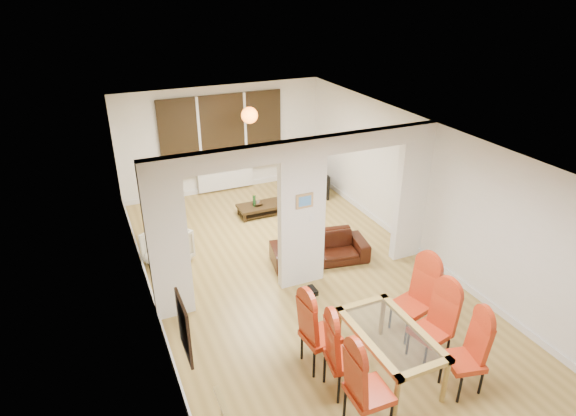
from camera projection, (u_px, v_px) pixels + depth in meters
floor at (301, 281)px, 8.47m from camera, size 5.00×9.00×0.01m
room_walls at (302, 215)px, 7.91m from camera, size 5.00×9.00×2.60m
divider_wall at (302, 215)px, 7.91m from camera, size 5.00×0.18×2.60m
bay_window_blinds at (222, 132)px, 11.49m from camera, size 3.00×0.08×1.80m
radiator at (226, 179)px, 11.97m from camera, size 1.40×0.08×0.50m
pendant_light at (249, 115)px, 10.38m from camera, size 0.36×0.36×0.36m
wall_poster at (184, 328)px, 4.90m from camera, size 0.04×0.52×0.67m
pillar_photo at (305, 201)px, 7.70m from camera, size 0.30×0.03×0.25m
dining_table at (388, 353)px, 6.36m from camera, size 0.83×1.48×0.69m
dining_chair_la at (370, 387)px, 5.51m from camera, size 0.48×0.48×1.17m
dining_chair_lb at (346, 354)px, 6.02m from camera, size 0.53×0.53×1.14m
dining_chair_lc at (321, 331)px, 6.42m from camera, size 0.49×0.49×1.14m
dining_chair_ra at (465, 356)px, 6.03m from camera, size 0.52×0.52×1.07m
dining_chair_rb at (430, 327)px, 6.49m from camera, size 0.53×0.53×1.13m
dining_chair_rc at (412, 300)px, 6.99m from camera, size 0.57×0.57×1.18m
sofa at (319, 248)px, 8.98m from camera, size 1.89×1.01×0.52m
armchair at (167, 247)px, 8.89m from camera, size 0.97×0.98×0.65m
person at (175, 206)px, 9.45m from camera, size 0.60×0.43×1.56m
television at (316, 181)px, 11.84m from camera, size 1.06×0.24×0.60m
coffee_table at (261, 209)px, 10.82m from camera, size 1.12×0.69×0.24m
bottle at (254, 200)px, 10.65m from camera, size 0.07×0.07×0.27m
bowl at (258, 204)px, 10.75m from camera, size 0.23×0.23×0.06m
shoes at (309, 291)px, 8.11m from camera, size 0.22×0.24×0.09m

